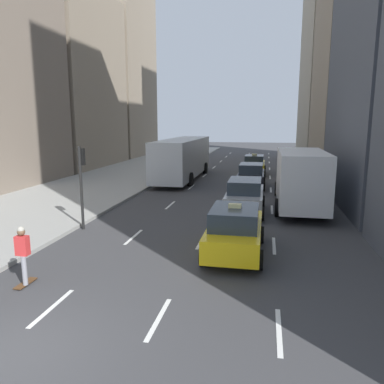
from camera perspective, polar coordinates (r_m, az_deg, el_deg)
ground_plane at (r=8.99m, az=-26.51°, el=-21.52°), size 160.00×160.00×0.00m
sidewalk_left at (r=35.30m, az=-8.78°, el=3.15°), size 8.00×66.00×0.15m
lane_markings at (r=29.36m, az=6.38°, el=1.56°), size 5.72×56.00×0.01m
taxi_lead at (r=33.59m, az=9.45°, el=4.13°), size 2.02×4.40×1.87m
taxi_second at (r=13.27m, az=6.55°, el=-5.79°), size 2.02×4.40×1.87m
sedan_black_near at (r=26.87m, az=8.98°, el=2.53°), size 2.02×4.43×1.73m
sedan_silver_behind at (r=19.25m, az=8.06°, el=-0.58°), size 2.02×4.52×1.78m
city_bus at (r=30.44m, az=-1.39°, el=5.33°), size 2.80×11.61×3.25m
box_truck at (r=20.93m, az=16.07°, el=2.25°), size 2.58×8.40×3.15m
skateboarder at (r=11.76m, az=-24.37°, el=-8.46°), size 0.36×0.80×1.75m
traffic_light_pole at (r=16.71m, az=-16.49°, el=2.62°), size 0.24×0.42×3.60m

